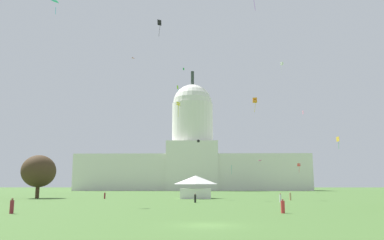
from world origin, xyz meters
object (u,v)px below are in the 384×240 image
tree_west_near (39,171)px  kite_pink_mid (303,112)px  kite_turquoise_low (232,167)px  kite_cyan_high (57,3)px  kite_orange_mid (255,100)px  kite_yellow_mid (178,104)px  person_red_back_left (283,207)px  kite_black_high (159,24)px  person_white_front_center (280,198)px  kite_pink_high (132,59)px  kite_gold_low (338,140)px  person_maroon_lawn_far_left (105,196)px  kite_black_mid (198,141)px  person_maroon_near_tent (12,206)px  kite_red_low (299,165)px  capitol_building (192,159)px  kite_lime_high (178,88)px  event_tent (196,187)px  kite_white_high (282,64)px  kite_magenta_low (262,161)px  person_black_mid_center (195,198)px  kite_green_high (184,69)px  person_tan_aisle_center (290,197)px

tree_west_near → kite_pink_mid: size_ratio=6.95×
kite_turquoise_low → kite_cyan_high: kite_cyan_high is taller
kite_orange_mid → kite_yellow_mid: size_ratio=0.95×
person_red_back_left → kite_black_high: (-19.32, 45.53, 41.91)m
person_white_front_center → kite_orange_mid: size_ratio=0.49×
person_white_front_center → kite_pink_high: bearing=-19.4°
kite_gold_low → kite_yellow_mid: (-41.72, -16.42, 6.44)m
person_red_back_left → person_maroon_lawn_far_left: (-30.72, 42.86, -0.04)m
kite_black_mid → kite_gold_low: bearing=1.0°
kite_cyan_high → kite_pink_high: kite_pink_high is taller
person_maroon_lawn_far_left → kite_yellow_mid: size_ratio=0.42×
person_red_back_left → kite_pink_mid: size_ratio=1.02×
kite_gold_low → kite_black_mid: bearing=-112.6°
person_maroon_near_tent → kite_pink_high: (-5.48, 96.29, 49.36)m
tree_west_near → kite_red_low: (77.40, 65.53, 4.67)m
person_white_front_center → kite_pink_mid: size_ratio=1.05×
capitol_building → kite_yellow_mid: 122.82m
kite_lime_high → kite_black_mid: bearing=-36.4°
kite_black_mid → kite_pink_high: 40.69m
kite_yellow_mid → event_tent: bearing=-11.7°
kite_white_high → kite_black_high: (-42.93, -59.33, -8.61)m
kite_magenta_low → kite_red_low: bearing=22.0°
person_black_mid_center → kite_green_high: bearing=-107.6°
event_tent → kite_cyan_high: 48.51m
kite_orange_mid → kite_cyan_high: 45.75m
capitol_building → person_black_mid_center: 140.63m
kite_turquoise_low → kite_pink_high: bearing=4.5°
person_maroon_lawn_far_left → person_white_front_center: bearing=-20.3°
kite_orange_mid → kite_black_mid: bearing=-70.3°
kite_red_low → kite_black_high: 88.14m
kite_green_high → kite_lime_high: kite_green_high is taller
kite_black_mid → kite_cyan_high: kite_cyan_high is taller
event_tent → kite_black_mid: 48.62m
event_tent → kite_green_high: bearing=95.2°
kite_pink_high → kite_white_high: bearing=123.1°
kite_lime_high → kite_yellow_mid: size_ratio=0.96×
kite_pink_mid → person_red_back_left: bearing=-159.2°
kite_lime_high → kite_black_high: kite_black_high is taller
kite_orange_mid → person_maroon_near_tent: bearing=57.2°
kite_cyan_high → kite_yellow_mid: (21.17, 21.02, -14.62)m
kite_orange_mid → kite_cyan_high: (-38.60, -20.19, 13.99)m
event_tent → kite_yellow_mid: (-3.92, -3.71, 18.73)m
person_tan_aisle_center → kite_cyan_high: (-44.36, -14.35, 35.26)m
kite_pink_mid → kite_gold_low: 49.38m
person_black_mid_center → kite_pink_high: 89.25m
person_tan_aisle_center → capitol_building: bearing=-72.2°
kite_magenta_low → kite_black_high: bearing=132.4°
kite_gold_low → kite_turquoise_low: kite_gold_low is taller
person_maroon_near_tent → person_black_mid_center: (19.73, 26.37, -0.04)m
kite_pink_high → kite_lime_high: bearing=129.9°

